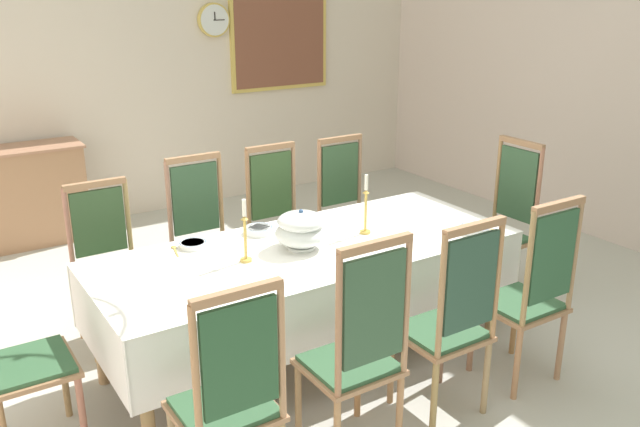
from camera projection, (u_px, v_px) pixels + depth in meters
name	position (u px, v px, depth m)	size (l,w,h in m)	color
ground	(309.00, 359.00, 4.35)	(6.86, 6.79, 0.04)	#B6B4A9
back_wall	(122.00, 45.00, 6.52)	(6.86, 0.08, 3.43)	beige
dining_table	(309.00, 258.00, 4.12)	(2.60, 1.03, 0.76)	#967548
tablecloth	(309.00, 263.00, 4.13)	(2.62, 1.05, 0.41)	white
chair_south_a	(230.00, 397.00, 2.92)	(0.44, 0.42, 1.15)	#937853
chair_north_a	(108.00, 262.00, 4.40)	(0.44, 0.42, 1.08)	#A27755
chair_south_b	(358.00, 350.00, 3.26)	(0.44, 0.42, 1.21)	#97744D
chair_north_b	(204.00, 238.00, 4.74)	(0.44, 0.42, 1.16)	#9B7751
chair_south_c	(451.00, 320.00, 3.58)	(0.44, 0.42, 1.17)	#9C704A
chair_north_c	(280.00, 222.00, 5.06)	(0.44, 0.42, 1.16)	#A3714C
chair_south_d	(531.00, 292.00, 3.90)	(0.44, 0.42, 1.17)	#98664C
chair_north_d	(348.00, 208.00, 5.38)	(0.44, 0.42, 1.14)	#96684A
chair_head_west	(12.00, 351.00, 3.29)	(0.42, 0.44, 1.15)	#96754B
chair_head_east	(503.00, 221.00, 5.03)	(0.42, 0.44, 1.20)	#9F6A56
soup_tureen	(301.00, 229.00, 4.03)	(0.32, 0.32, 0.25)	silver
candlestick_west	(245.00, 236.00, 3.83)	(0.07, 0.07, 0.38)	gold
candlestick_east	(366.00, 209.00, 4.26)	(0.07, 0.07, 0.39)	gold
bowl_near_left	(193.00, 244.00, 4.08)	(0.17, 0.17, 0.03)	silver
bowl_near_right	(476.00, 229.00, 4.32)	(0.19, 0.19, 0.05)	silver
bowl_far_left	(259.00, 230.00, 4.30)	(0.18, 0.18, 0.05)	silver
spoon_primary	(174.00, 248.00, 4.05)	(0.05, 0.18, 0.01)	gold
spoon_secondary	(486.00, 227.00, 4.41)	(0.03, 0.18, 0.01)	gold
sideboard	(3.00, 199.00, 6.02)	(1.44, 0.48, 0.90)	#9D704E
mounted_clock	(214.00, 20.00, 6.88)	(0.34, 0.06, 0.34)	#D1B251
framed_painting	(280.00, 40.00, 7.36)	(1.19, 0.05, 1.08)	#D1B251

